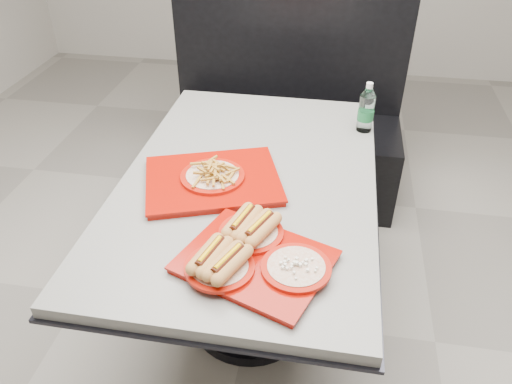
% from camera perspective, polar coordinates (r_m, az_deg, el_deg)
% --- Properties ---
extents(ground, '(6.00, 6.00, 0.00)m').
position_cam_1_polar(ground, '(2.30, -0.66, -14.08)').
color(ground, gray).
rests_on(ground, ground).
extents(diner_table, '(0.92, 1.42, 0.75)m').
position_cam_1_polar(diner_table, '(1.89, -0.78, -2.49)').
color(diner_table, black).
rests_on(diner_table, ground).
extents(booth_bench, '(1.30, 0.57, 1.35)m').
position_cam_1_polar(booth_bench, '(2.91, 3.20, 7.74)').
color(booth_bench, black).
rests_on(booth_bench, ground).
extents(tray_near, '(0.49, 0.44, 0.09)m').
position_cam_1_polar(tray_near, '(1.43, -0.61, -7.05)').
color(tray_near, '#980D04').
rests_on(tray_near, diner_table).
extents(tray_far, '(0.56, 0.49, 0.09)m').
position_cam_1_polar(tray_far, '(1.75, -4.98, 1.66)').
color(tray_far, '#980D04').
rests_on(tray_far, diner_table).
extents(water_bottle, '(0.07, 0.07, 0.21)m').
position_cam_1_polar(water_bottle, '(2.11, 12.48, 9.12)').
color(water_bottle, silver).
rests_on(water_bottle, diner_table).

